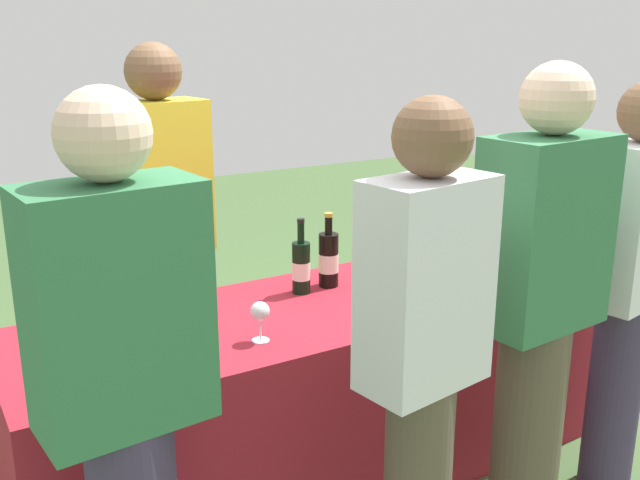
# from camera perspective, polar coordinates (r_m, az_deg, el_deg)

# --- Properties ---
(ground_plane) EXTENTS (12.00, 12.00, 0.00)m
(ground_plane) POSITION_cam_1_polar(r_m,az_deg,el_deg) (3.06, 0.00, -17.86)
(ground_plane) COLOR #476638
(tasting_table) EXTENTS (2.29, 0.74, 0.73)m
(tasting_table) POSITION_cam_1_polar(r_m,az_deg,el_deg) (2.87, 0.00, -11.84)
(tasting_table) COLOR maroon
(tasting_table) RESTS_ON ground_plane
(wine_bottle_0) EXTENTS (0.08, 0.08, 0.30)m
(wine_bottle_0) POSITION_cam_1_polar(r_m,az_deg,el_deg) (2.48, -14.74, -5.06)
(wine_bottle_0) COLOR black
(wine_bottle_0) RESTS_ON tasting_table
(wine_bottle_1) EXTENTS (0.07, 0.07, 0.30)m
(wine_bottle_1) POSITION_cam_1_polar(r_m,az_deg,el_deg) (2.80, -1.54, -2.13)
(wine_bottle_1) COLOR black
(wine_bottle_1) RESTS_ON tasting_table
(wine_bottle_2) EXTENTS (0.08, 0.08, 0.30)m
(wine_bottle_2) POSITION_cam_1_polar(r_m,az_deg,el_deg) (2.87, 0.68, -1.53)
(wine_bottle_2) COLOR black
(wine_bottle_2) RESTS_ON tasting_table
(wine_bottle_3) EXTENTS (0.07, 0.07, 0.32)m
(wine_bottle_3) POSITION_cam_1_polar(r_m,az_deg,el_deg) (2.96, 6.20, -0.94)
(wine_bottle_3) COLOR black
(wine_bottle_3) RESTS_ON tasting_table
(wine_glass_0) EXTENTS (0.07, 0.07, 0.14)m
(wine_glass_0) POSITION_cam_1_polar(r_m,az_deg,el_deg) (2.37, -4.78, -5.79)
(wine_glass_0) COLOR silver
(wine_glass_0) RESTS_ON tasting_table
(wine_glass_1) EXTENTS (0.07, 0.07, 0.14)m
(wine_glass_1) POSITION_cam_1_polar(r_m,az_deg,el_deg) (2.96, 10.61, -1.49)
(wine_glass_1) COLOR silver
(wine_glass_1) RESTS_ON tasting_table
(wine_glass_2) EXTENTS (0.07, 0.07, 0.15)m
(wine_glass_2) POSITION_cam_1_polar(r_m,az_deg,el_deg) (3.06, 13.21, -0.92)
(wine_glass_2) COLOR silver
(wine_glass_2) RESTS_ON tasting_table
(ice_bucket) EXTENTS (0.24, 0.24, 0.21)m
(ice_bucket) POSITION_cam_1_polar(r_m,az_deg,el_deg) (3.21, 10.11, -0.04)
(ice_bucket) COLOR silver
(ice_bucket) RESTS_ON tasting_table
(server_pouring) EXTENTS (0.41, 0.26, 1.68)m
(server_pouring) POSITION_cam_1_polar(r_m,az_deg,el_deg) (3.05, -12.32, 0.72)
(server_pouring) COLOR brown
(server_pouring) RESTS_ON ground_plane
(guest_0) EXTENTS (0.42, 0.26, 1.60)m
(guest_0) POSITION_cam_1_polar(r_m,az_deg,el_deg) (1.84, -15.20, -11.75)
(guest_0) COLOR #3F3351
(guest_0) RESTS_ON ground_plane
(guest_1) EXTENTS (0.38, 0.25, 1.56)m
(guest_1) POSITION_cam_1_polar(r_m,az_deg,el_deg) (2.02, 8.15, -9.05)
(guest_1) COLOR brown
(guest_1) RESTS_ON ground_plane
(guest_2) EXTENTS (0.43, 0.26, 1.63)m
(guest_2) POSITION_cam_1_polar(r_m,az_deg,el_deg) (2.41, 16.92, -4.79)
(guest_2) COLOR brown
(guest_2) RESTS_ON ground_plane
(guest_3) EXTENTS (0.38, 0.25, 1.56)m
(guest_3) POSITION_cam_1_polar(r_m,az_deg,el_deg) (2.82, 23.23, -2.88)
(guest_3) COLOR #3F3351
(guest_3) RESTS_ON ground_plane
(menu_board) EXTENTS (0.45, 0.10, 0.86)m
(menu_board) POSITION_cam_1_polar(r_m,az_deg,el_deg) (3.51, -18.14, -6.10)
(menu_board) COLOR white
(menu_board) RESTS_ON ground_plane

